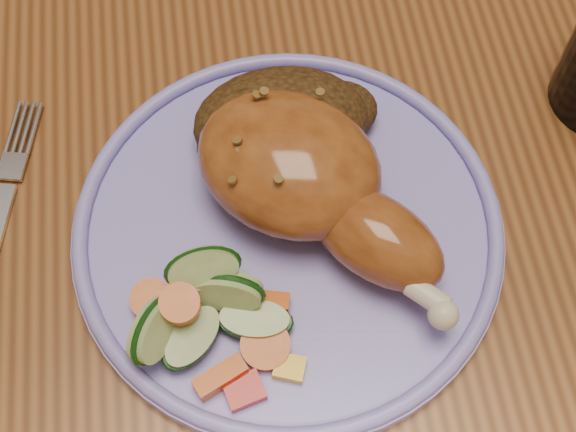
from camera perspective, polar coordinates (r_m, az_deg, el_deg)
The scene contains 7 objects.
ground at distance 1.26m, azimuth 0.93°, elevation -12.63°, with size 4.00×4.00×0.00m, color #502E1B.
dining_table at distance 0.63m, azimuth 1.80°, elevation 3.02°, with size 0.90×1.40×0.75m.
plate at distance 0.51m, azimuth -0.00°, elevation -1.09°, with size 0.27×0.27×0.01m, color #8278D7.
plate_rim at distance 0.50m, azimuth -0.00°, elevation -0.53°, with size 0.27×0.27×0.01m, color #8278D7.
chicken_leg at distance 0.49m, azimuth 1.54°, elevation 2.48°, with size 0.17×0.19×0.06m.
rice_pilaf at distance 0.52m, azimuth -0.25°, elevation 6.64°, with size 0.12×0.08×0.05m.
vegetable_pile at distance 0.47m, azimuth -5.57°, elevation -7.03°, with size 0.11×0.10×0.05m.
Camera 1 is at (-0.06, -0.32, 1.21)m, focal length 50.00 mm.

